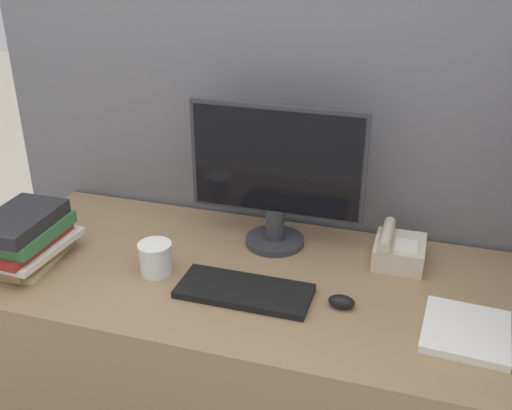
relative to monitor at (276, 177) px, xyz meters
name	(u,v)px	position (x,y,z in m)	size (l,w,h in m)	color
cubicle_panel_rear	(284,175)	(-0.02, 0.20, -0.08)	(2.06, 0.04, 1.80)	slate
desk	(249,371)	(-0.02, -0.21, -0.61)	(1.66, 0.74, 0.74)	#937551
monitor	(276,177)	(0.00, 0.00, 0.00)	(0.55, 0.19, 0.46)	#333338
keyboard	(244,291)	(0.00, -0.31, -0.23)	(0.38, 0.16, 0.02)	black
mouse	(342,302)	(0.27, -0.29, -0.22)	(0.07, 0.05, 0.04)	black
coffee_cup	(156,258)	(-0.29, -0.28, -0.19)	(0.10, 0.10, 0.10)	white
book_stack	(24,238)	(-0.70, -0.34, -0.15)	(0.24, 0.32, 0.17)	#C6B78C
desk_telephone	(398,250)	(0.39, 0.00, -0.19)	(0.15, 0.18, 0.11)	beige
paper_pile	(466,331)	(0.59, -0.32, -0.22)	(0.23, 0.24, 0.02)	white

